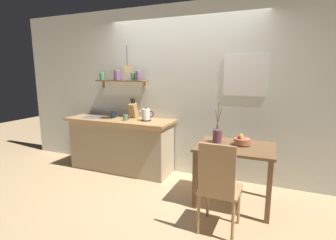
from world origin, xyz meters
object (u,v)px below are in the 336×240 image
at_px(fruit_bowl, 242,141).
at_px(pendant_lamp, 127,70).
at_px(coffee_mug_spare, 126,118).
at_px(twig_vase, 217,136).
at_px(knife_block, 133,110).
at_px(electric_kettle, 146,115).
at_px(coffee_mug_by_sink, 113,115).
at_px(dining_chair_near, 218,185).
at_px(dining_table, 235,156).

height_order(fruit_bowl, pendant_lamp, pendant_lamp).
xyz_separation_m(coffee_mug_spare, pendant_lamp, (0.03, 0.04, 0.74)).
distance_m(twig_vase, knife_block, 1.62).
bearing_deg(knife_block, electric_kettle, -24.93).
bearing_deg(coffee_mug_by_sink, fruit_bowl, -10.19).
bearing_deg(knife_block, dining_chair_near, -36.52).
relative_size(dining_table, dining_chair_near, 0.95).
distance_m(knife_block, coffee_mug_spare, 0.27).
xyz_separation_m(fruit_bowl, electric_kettle, (-1.52, 0.35, 0.17)).
bearing_deg(twig_vase, dining_table, -16.23).
height_order(knife_block, coffee_mug_spare, knife_block).
distance_m(twig_vase, pendant_lamp, 1.73).
distance_m(electric_kettle, coffee_mug_spare, 0.34).
height_order(dining_table, coffee_mug_spare, coffee_mug_spare).
bearing_deg(coffee_mug_spare, dining_chair_near, -30.73).
xyz_separation_m(dining_table, dining_chair_near, (-0.06, -0.71, -0.09)).
bearing_deg(dining_chair_near, coffee_mug_spare, 149.27).
xyz_separation_m(fruit_bowl, pendant_lamp, (-1.80, 0.28, 0.87)).
height_order(dining_table, electric_kettle, electric_kettle).
bearing_deg(twig_vase, dining_chair_near, -76.52).
xyz_separation_m(dining_table, electric_kettle, (-1.46, 0.41, 0.36)).
distance_m(electric_kettle, coffee_mug_by_sink, 0.66).
height_order(electric_kettle, knife_block, knife_block).
distance_m(dining_chair_near, electric_kettle, 1.85).
bearing_deg(pendant_lamp, twig_vase, -10.24).
height_order(dining_table, pendant_lamp, pendant_lamp).
xyz_separation_m(coffee_mug_by_sink, pendant_lamp, (0.37, -0.11, 0.74)).
bearing_deg(pendant_lamp, dining_chair_near, -32.12).
height_order(twig_vase, pendant_lamp, pendant_lamp).
relative_size(twig_vase, coffee_mug_spare, 4.49).
relative_size(twig_vase, electric_kettle, 2.20).
distance_m(coffee_mug_by_sink, coffee_mug_spare, 0.37).
relative_size(dining_table, coffee_mug_by_sink, 6.90).
distance_m(fruit_bowl, electric_kettle, 1.57).
bearing_deg(dining_chair_near, dining_table, 85.39).
bearing_deg(electric_kettle, pendant_lamp, -166.76).
height_order(coffee_mug_by_sink, coffee_mug_spare, coffee_mug_by_sink).
xyz_separation_m(dining_table, pendant_lamp, (-1.74, 0.34, 1.05)).
height_order(twig_vase, coffee_mug_by_sink, twig_vase).
height_order(twig_vase, knife_block, twig_vase).
bearing_deg(dining_chair_near, electric_kettle, 141.22).
bearing_deg(fruit_bowl, pendant_lamp, 171.10).
height_order(dining_table, fruit_bowl, fruit_bowl).
xyz_separation_m(twig_vase, knife_block, (-1.53, 0.49, 0.18)).
relative_size(twig_vase, coffee_mug_by_sink, 3.87).
bearing_deg(dining_table, coffee_mug_by_sink, 167.96).
distance_m(knife_block, coffee_mug_by_sink, 0.36).
bearing_deg(dining_chair_near, coffee_mug_by_sink, 150.45).
height_order(twig_vase, coffee_mug_spare, twig_vase).
relative_size(knife_block, coffee_mug_by_sink, 2.47).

